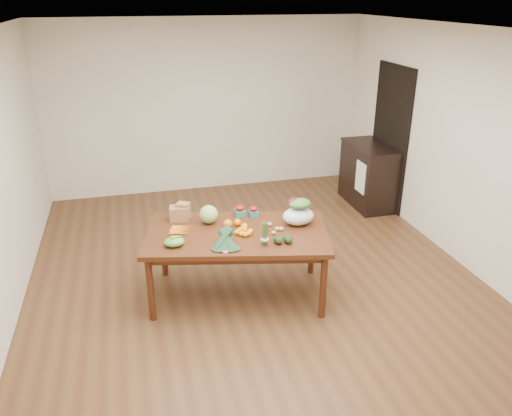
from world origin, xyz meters
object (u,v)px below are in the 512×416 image
object	(u,v)px
cabbage	(209,214)
mandarin_cluster	(244,231)
dining_table	(238,264)
paper_bag	(179,212)
asparagus_bundle	(265,233)
cabinet	(368,175)
kale_bunch	(226,241)
salad_bag	(298,213)

from	to	relation	value
cabbage	mandarin_cluster	bearing A→B (deg)	-51.24
dining_table	mandarin_cluster	size ratio (longest dim) A/B	10.31
cabbage	paper_bag	bearing A→B (deg)	152.83
cabbage	dining_table	bearing A→B (deg)	-50.23
dining_table	mandarin_cluster	xyz separation A→B (m)	(0.06, -0.08, 0.42)
dining_table	asparagus_bundle	distance (m)	0.64
cabinet	asparagus_bundle	world-z (taller)	asparagus_bundle
dining_table	cabbage	xyz separation A→B (m)	(-0.24, 0.29, 0.47)
cabinet	cabbage	bearing A→B (deg)	-148.42
mandarin_cluster	dining_table	bearing A→B (deg)	124.98
dining_table	paper_bag	world-z (taller)	paper_bag
paper_bag	asparagus_bundle	size ratio (longest dim) A/B	1.07
kale_bunch	paper_bag	bearing A→B (deg)	128.09
cabinet	paper_bag	world-z (taller)	cabinet
asparagus_bundle	salad_bag	distance (m)	0.60
dining_table	paper_bag	bearing A→B (deg)	153.70
cabinet	cabbage	distance (m)	3.21
cabinet	asparagus_bundle	size ratio (longest dim) A/B	4.08
paper_bag	salad_bag	world-z (taller)	salad_bag
cabinet	mandarin_cluster	bearing A→B (deg)	-139.77
paper_bag	salad_bag	size ratio (longest dim) A/B	0.79
paper_bag	mandarin_cluster	xyz separation A→B (m)	(0.60, -0.53, -0.05)
cabbage	salad_bag	xyz separation A→B (m)	(0.91, -0.27, 0.03)
kale_bunch	asparagus_bundle	size ratio (longest dim) A/B	1.60
cabbage	asparagus_bundle	size ratio (longest dim) A/B	0.79
mandarin_cluster	kale_bunch	distance (m)	0.34
salad_bag	mandarin_cluster	bearing A→B (deg)	-170.39
cabbage	kale_bunch	world-z (taller)	cabbage
mandarin_cluster	kale_bunch	size ratio (longest dim) A/B	0.45
cabbage	mandarin_cluster	xyz separation A→B (m)	(0.30, -0.37, -0.06)
cabinet	kale_bunch	world-z (taller)	cabinet
cabinet	kale_bunch	xyz separation A→B (m)	(-2.66, -2.28, 0.36)
cabinet	kale_bunch	distance (m)	3.52
cabinet	asparagus_bundle	bearing A→B (deg)	-134.57
mandarin_cluster	salad_bag	distance (m)	0.63
mandarin_cluster	asparagus_bundle	size ratio (longest dim) A/B	0.72
kale_bunch	cabinet	bearing A→B (deg)	53.79
paper_bag	cabbage	size ratio (longest dim) A/B	1.35
salad_bag	asparagus_bundle	bearing A→B (deg)	-141.92
cabbage	asparagus_bundle	bearing A→B (deg)	-55.40
dining_table	asparagus_bundle	world-z (taller)	asparagus_bundle
cabbage	salad_bag	bearing A→B (deg)	-16.50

